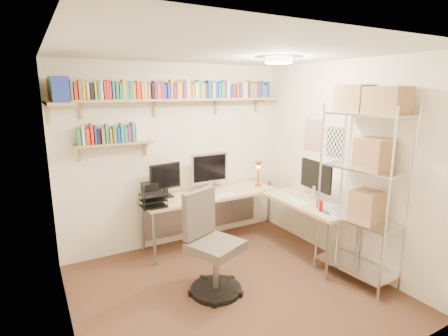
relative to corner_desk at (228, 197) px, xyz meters
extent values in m
plane|color=#4A2B20|center=(-0.49, -0.94, -0.73)|extent=(3.20, 3.20, 0.00)
cube|color=beige|center=(-0.49, 0.56, 0.52)|extent=(3.20, 0.04, 2.50)
cube|color=beige|center=(-2.09, -0.94, 0.52)|extent=(0.04, 3.00, 2.50)
cube|color=beige|center=(1.11, -0.94, 0.52)|extent=(0.04, 3.00, 2.50)
cube|color=beige|center=(-0.49, -2.44, 0.52)|extent=(3.20, 0.04, 2.50)
cube|color=silver|center=(-0.49, -0.94, 1.77)|extent=(3.20, 3.00, 0.04)
cube|color=white|center=(1.10, -0.39, 0.82)|extent=(0.01, 0.30, 0.42)
cube|color=white|center=(1.10, -0.79, 0.77)|extent=(0.01, 0.28, 0.38)
cylinder|color=#FFEAC6|center=(0.21, -0.74, 1.73)|extent=(0.30, 0.30, 0.06)
cube|color=tan|center=(-0.49, 0.44, 1.29)|extent=(3.05, 0.25, 0.03)
cube|color=tan|center=(-1.96, 0.01, 1.29)|extent=(0.25, 1.00, 0.03)
cube|color=tan|center=(-1.34, 0.46, 0.77)|extent=(0.95, 0.20, 0.02)
cube|color=tan|center=(-1.69, 0.50, 1.22)|extent=(0.03, 0.20, 0.20)
cube|color=tan|center=(-0.79, 0.50, 1.22)|extent=(0.03, 0.20, 0.20)
cube|color=tan|center=(0.11, 0.50, 1.22)|extent=(0.03, 0.20, 0.20)
cube|color=tan|center=(0.81, 0.50, 1.22)|extent=(0.03, 0.20, 0.20)
cube|color=gold|center=(-1.95, 0.44, 1.39)|extent=(0.04, 0.13, 0.19)
cube|color=red|center=(-1.91, 0.44, 1.40)|extent=(0.03, 0.15, 0.19)
cube|color=#7E2172|center=(-1.87, 0.44, 1.43)|extent=(0.03, 0.13, 0.25)
cube|color=#7E2172|center=(-1.83, 0.44, 1.41)|extent=(0.04, 0.14, 0.22)
cube|color=#83695F|center=(-1.78, 0.44, 1.41)|extent=(0.03, 0.13, 0.22)
cube|color=red|center=(-1.74, 0.44, 1.40)|extent=(0.04, 0.13, 0.20)
cube|color=#83695F|center=(-1.69, 0.44, 1.41)|extent=(0.04, 0.14, 0.23)
cube|color=gold|center=(-1.65, 0.44, 1.40)|extent=(0.03, 0.13, 0.20)
cube|color=silver|center=(-1.61, 0.44, 1.40)|extent=(0.03, 0.11, 0.20)
cube|color=black|center=(-1.57, 0.44, 1.40)|extent=(0.04, 0.11, 0.19)
cube|color=gold|center=(-1.53, 0.44, 1.40)|extent=(0.02, 0.12, 0.20)
cube|color=teal|center=(-1.50, 0.44, 1.40)|extent=(0.02, 0.13, 0.20)
cube|color=silver|center=(-1.46, 0.44, 1.41)|extent=(0.03, 0.14, 0.21)
cube|color=red|center=(-1.42, 0.44, 1.41)|extent=(0.02, 0.13, 0.21)
cube|color=red|center=(-1.40, 0.44, 1.41)|extent=(0.02, 0.14, 0.23)
cube|color=#7E2172|center=(-1.36, 0.44, 1.42)|extent=(0.02, 0.11, 0.23)
cube|color=teal|center=(-1.32, 0.44, 1.41)|extent=(0.03, 0.11, 0.22)
cube|color=#2A7F4E|center=(-1.29, 0.44, 1.40)|extent=(0.03, 0.13, 0.20)
cube|color=teal|center=(-1.24, 0.44, 1.39)|extent=(0.03, 0.13, 0.19)
cube|color=gold|center=(-1.21, 0.44, 1.42)|extent=(0.03, 0.14, 0.23)
cube|color=teal|center=(-1.17, 0.44, 1.41)|extent=(0.04, 0.12, 0.21)
cube|color=#2A7F4E|center=(-1.12, 0.44, 1.41)|extent=(0.04, 0.13, 0.22)
cube|color=orange|center=(-1.08, 0.44, 1.40)|extent=(0.04, 0.12, 0.20)
cube|color=red|center=(-1.03, 0.44, 1.41)|extent=(0.04, 0.14, 0.22)
cube|color=gold|center=(-0.98, 0.44, 1.40)|extent=(0.03, 0.14, 0.21)
cube|color=silver|center=(-0.95, 0.44, 1.41)|extent=(0.02, 0.15, 0.22)
cube|color=orange|center=(-0.90, 0.44, 1.39)|extent=(0.04, 0.12, 0.17)
cube|color=black|center=(-0.86, 0.44, 1.39)|extent=(0.02, 0.15, 0.18)
cube|color=#7E2172|center=(-0.82, 0.44, 1.41)|extent=(0.03, 0.15, 0.22)
cube|color=orange|center=(-0.77, 0.44, 1.40)|extent=(0.04, 0.13, 0.19)
cube|color=#7E2172|center=(-0.73, 0.44, 1.40)|extent=(0.04, 0.14, 0.20)
cube|color=#2034A6|center=(-0.69, 0.44, 1.39)|extent=(0.03, 0.13, 0.17)
cube|color=#2034A6|center=(-0.64, 0.44, 1.40)|extent=(0.03, 0.14, 0.20)
cube|color=gold|center=(-0.60, 0.44, 1.42)|extent=(0.03, 0.12, 0.24)
cube|color=#7E2172|center=(-0.56, 0.44, 1.39)|extent=(0.03, 0.14, 0.17)
cube|color=gold|center=(-0.51, 0.44, 1.40)|extent=(0.04, 0.13, 0.21)
cube|color=gold|center=(-0.47, 0.44, 1.40)|extent=(0.02, 0.12, 0.20)
cube|color=#7E2172|center=(-0.43, 0.44, 1.40)|extent=(0.04, 0.12, 0.20)
cube|color=silver|center=(-0.38, 0.44, 1.42)|extent=(0.04, 0.13, 0.25)
cube|color=gold|center=(-0.34, 0.44, 1.41)|extent=(0.02, 0.11, 0.21)
cube|color=orange|center=(-0.31, 0.44, 1.39)|extent=(0.04, 0.13, 0.18)
cube|color=silver|center=(-0.25, 0.44, 1.40)|extent=(0.04, 0.13, 0.20)
cube|color=teal|center=(-0.21, 0.44, 1.42)|extent=(0.04, 0.12, 0.24)
cube|color=gold|center=(-0.16, 0.44, 1.41)|extent=(0.04, 0.13, 0.21)
cube|color=#2034A6|center=(-0.12, 0.44, 1.40)|extent=(0.04, 0.12, 0.20)
cube|color=#2034A6|center=(-0.08, 0.44, 1.42)|extent=(0.02, 0.12, 0.24)
cube|color=#2A7F4E|center=(-0.05, 0.44, 1.42)|extent=(0.02, 0.11, 0.24)
cube|color=silver|center=(0.00, 0.44, 1.41)|extent=(0.04, 0.15, 0.21)
cube|color=#2034A6|center=(0.04, 0.44, 1.41)|extent=(0.04, 0.12, 0.22)
cube|color=teal|center=(0.09, 0.44, 1.40)|extent=(0.03, 0.12, 0.21)
cube|color=#2A7F4E|center=(0.14, 0.44, 1.41)|extent=(0.04, 0.13, 0.22)
cube|color=#7E2172|center=(0.18, 0.44, 1.42)|extent=(0.03, 0.12, 0.24)
cube|color=silver|center=(0.23, 0.44, 1.42)|extent=(0.04, 0.14, 0.24)
cube|color=#2034A6|center=(0.29, 0.44, 1.39)|extent=(0.04, 0.13, 0.17)
cube|color=#7E2172|center=(0.33, 0.44, 1.39)|extent=(0.03, 0.13, 0.19)
cube|color=orange|center=(0.37, 0.44, 1.40)|extent=(0.03, 0.15, 0.19)
cube|color=#2034A6|center=(0.42, 0.44, 1.40)|extent=(0.04, 0.14, 0.19)
cube|color=gold|center=(0.48, 0.44, 1.41)|extent=(0.04, 0.12, 0.22)
cube|color=silver|center=(0.52, 0.44, 1.41)|extent=(0.04, 0.12, 0.22)
cube|color=#2034A6|center=(0.56, 0.44, 1.40)|extent=(0.03, 0.14, 0.19)
cube|color=orange|center=(0.60, 0.44, 1.42)|extent=(0.03, 0.15, 0.25)
cube|color=#83695F|center=(0.64, 0.44, 1.41)|extent=(0.04, 0.11, 0.21)
cube|color=gold|center=(0.69, 0.44, 1.40)|extent=(0.03, 0.12, 0.20)
cube|color=#7E2172|center=(0.73, 0.44, 1.41)|extent=(0.03, 0.14, 0.22)
cube|color=#2034A6|center=(0.78, 0.44, 1.40)|extent=(0.04, 0.11, 0.20)
cube|color=#2A7F4E|center=(0.82, 0.44, 1.42)|extent=(0.02, 0.12, 0.24)
cube|color=teal|center=(0.86, 0.44, 1.39)|extent=(0.04, 0.13, 0.18)
cube|color=#2034A6|center=(0.90, 0.44, 1.41)|extent=(0.03, 0.12, 0.21)
cube|color=#83695F|center=(0.94, 0.44, 1.42)|extent=(0.03, 0.14, 0.23)
cube|color=#2034A6|center=(-1.96, -0.43, 1.42)|extent=(0.15, 0.02, 0.23)
cube|color=orange|center=(-1.96, -0.39, 1.41)|extent=(0.14, 0.03, 0.21)
cube|color=#7E2172|center=(-1.96, -0.35, 1.39)|extent=(0.13, 0.03, 0.17)
cube|color=red|center=(-1.96, -0.31, 1.39)|extent=(0.14, 0.02, 0.19)
cube|color=#7E2172|center=(-1.96, -0.28, 1.39)|extent=(0.13, 0.02, 0.17)
cube|color=silver|center=(-1.96, -0.24, 1.41)|extent=(0.12, 0.03, 0.22)
cube|color=teal|center=(-1.96, -0.19, 1.41)|extent=(0.14, 0.04, 0.22)
cube|color=#83695F|center=(-1.96, -0.15, 1.41)|extent=(0.13, 0.03, 0.21)
cube|color=#7E2172|center=(-1.96, -0.11, 1.42)|extent=(0.12, 0.03, 0.24)
cube|color=#2034A6|center=(-1.96, -0.07, 1.40)|extent=(0.13, 0.03, 0.20)
cube|color=silver|center=(-1.96, -0.03, 1.41)|extent=(0.12, 0.03, 0.22)
cube|color=#2A7F4E|center=(-1.96, 0.02, 1.42)|extent=(0.14, 0.03, 0.25)
cube|color=#83695F|center=(-1.96, 0.06, 1.41)|extent=(0.11, 0.04, 0.21)
cube|color=#83695F|center=(-1.96, 0.11, 1.40)|extent=(0.12, 0.04, 0.20)
cube|color=silver|center=(-1.96, 0.17, 1.41)|extent=(0.11, 0.04, 0.21)
cube|color=red|center=(-1.96, 0.21, 1.42)|extent=(0.13, 0.03, 0.23)
cube|color=silver|center=(-1.96, 0.26, 1.41)|extent=(0.12, 0.04, 0.22)
cube|color=orange|center=(-1.96, 0.30, 1.42)|extent=(0.14, 0.03, 0.23)
cube|color=teal|center=(-1.96, 0.34, 1.40)|extent=(0.11, 0.03, 0.20)
cube|color=#2A7F4E|center=(-1.96, 0.39, 1.40)|extent=(0.11, 0.04, 0.21)
cube|color=#2A7F4E|center=(-1.75, 0.46, 0.88)|extent=(0.04, 0.12, 0.20)
cube|color=silver|center=(-1.70, 0.46, 0.89)|extent=(0.03, 0.14, 0.23)
cube|color=red|center=(-1.65, 0.46, 0.87)|extent=(0.04, 0.12, 0.19)
cube|color=red|center=(-1.60, 0.46, 0.90)|extent=(0.03, 0.15, 0.25)
cube|color=#2034A6|center=(-1.57, 0.46, 0.89)|extent=(0.02, 0.14, 0.23)
cube|color=black|center=(-1.53, 0.46, 0.87)|extent=(0.03, 0.11, 0.18)
cube|color=#83695F|center=(-1.48, 0.46, 0.87)|extent=(0.04, 0.14, 0.18)
cube|color=#2A7F4E|center=(-1.43, 0.46, 0.89)|extent=(0.03, 0.12, 0.23)
cube|color=orange|center=(-1.39, 0.46, 0.87)|extent=(0.03, 0.14, 0.18)
cube|color=#2A7F4E|center=(-1.34, 0.46, 0.88)|extent=(0.04, 0.14, 0.20)
cube|color=#2034A6|center=(-1.30, 0.46, 0.87)|extent=(0.03, 0.13, 0.19)
cube|color=teal|center=(-1.25, 0.46, 0.90)|extent=(0.03, 0.14, 0.24)
cube|color=#2A7F4E|center=(-1.21, 0.46, 0.87)|extent=(0.04, 0.13, 0.19)
cube|color=#7E2172|center=(-1.16, 0.46, 0.88)|extent=(0.04, 0.11, 0.20)
cube|color=teal|center=(-1.11, 0.46, 0.90)|extent=(0.03, 0.14, 0.24)
cube|color=silver|center=(-1.07, 0.46, 0.89)|extent=(0.04, 0.14, 0.23)
cube|color=#D6BB8B|center=(-0.14, 0.24, -0.01)|extent=(1.91, 0.60, 0.04)
cube|color=#D6BB8B|center=(0.82, -0.69, -0.01)|extent=(0.60, 1.31, 0.04)
cylinder|color=gray|center=(-1.04, -0.01, -0.38)|extent=(0.04, 0.04, 0.70)
cylinder|color=gray|center=(-1.04, 0.49, -0.38)|extent=(0.04, 0.04, 0.70)
cylinder|color=gray|center=(1.07, 0.49, -0.38)|extent=(0.04, 0.04, 0.70)
cylinder|color=gray|center=(0.56, -1.30, -0.38)|extent=(0.04, 0.04, 0.70)
cylinder|color=gray|center=(1.07, -1.30, -0.38)|extent=(0.04, 0.04, 0.70)
cube|color=gray|center=(-0.14, 0.50, -0.33)|extent=(1.81, 0.02, 0.55)
cube|color=silver|center=(-0.09, 0.36, 0.34)|extent=(0.55, 0.03, 0.42)
cube|color=black|center=(-0.09, 0.34, 0.34)|extent=(0.50, 0.00, 0.36)
cube|color=black|center=(-0.74, 0.36, 0.30)|extent=(0.44, 0.03, 0.34)
cube|color=black|center=(0.96, -0.64, 0.32)|extent=(0.03, 0.58, 0.38)
cube|color=silver|center=(0.94, -0.64, 0.32)|extent=(0.00, 0.52, 0.33)
cube|color=white|center=(-0.09, 0.06, 0.02)|extent=(0.42, 0.13, 0.02)
cube|color=white|center=(0.67, -0.64, 0.02)|extent=(0.13, 0.40, 0.02)
cylinder|color=#C13610|center=(0.67, 0.24, 0.02)|extent=(0.10, 0.10, 0.02)
cylinder|color=#C13610|center=(0.67, 0.24, 0.17)|extent=(0.02, 0.02, 0.28)
cone|color=#C13610|center=(0.67, 0.24, 0.33)|extent=(0.12, 0.12, 0.09)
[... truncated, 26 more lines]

